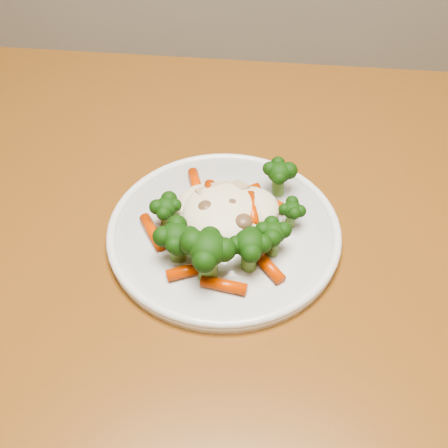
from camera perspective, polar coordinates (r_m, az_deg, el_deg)
name	(u,v)px	position (r m, az deg, el deg)	size (l,w,h in m)	color
dining_table	(302,346)	(0.63, 7.88, -12.18)	(1.38, 0.98, 0.75)	brown
plate	(224,233)	(0.60, 0.00, -0.93)	(0.25, 0.25, 0.01)	silver
meal	(223,225)	(0.57, -0.15, -0.12)	(0.18, 0.18, 0.05)	#F3E7C2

